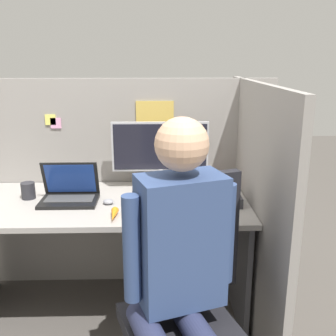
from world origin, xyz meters
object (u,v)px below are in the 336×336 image
(carrot_toy, at_px, (114,215))
(monitor, at_px, (160,149))
(laptop, at_px, (70,194))
(coffee_mug, at_px, (221,180))
(paper_box, at_px, (160,183))
(office_chair, at_px, (187,294))
(stapler, at_px, (236,199))
(person, at_px, (177,261))
(pen_cup, at_px, (28,191))

(carrot_toy, bearing_deg, monitor, 63.10)
(laptop, xyz_separation_m, coffee_mug, (0.92, 0.25, -0.00))
(paper_box, xyz_separation_m, carrot_toy, (-0.25, -0.48, -0.01))
(carrot_toy, bearing_deg, office_chair, -45.29)
(monitor, xyz_separation_m, office_chair, (0.11, -0.85, -0.48))
(stapler, bearing_deg, monitor, 145.20)
(stapler, bearing_deg, paper_box, 145.46)
(monitor, distance_m, person, 1.03)
(paper_box, bearing_deg, stapler, -34.54)
(monitor, relative_size, office_chair, 0.58)
(office_chair, bearing_deg, stapler, 59.71)
(paper_box, height_order, monitor, monitor)
(carrot_toy, xyz_separation_m, pen_cup, (-0.54, 0.32, 0.03))
(office_chair, bearing_deg, monitor, 97.34)
(paper_box, distance_m, person, 1.00)
(person, distance_m, coffee_mug, 1.08)
(pen_cup, bearing_deg, carrot_toy, -30.49)
(stapler, relative_size, person, 0.12)
(paper_box, relative_size, office_chair, 0.31)
(paper_box, height_order, carrot_toy, paper_box)
(stapler, bearing_deg, person, -117.89)
(office_chair, bearing_deg, coffee_mug, 72.03)
(person, height_order, coffee_mug, person)
(stapler, xyz_separation_m, pen_cup, (-1.21, 0.13, 0.02))
(stapler, xyz_separation_m, person, (-0.37, -0.70, 0.00))
(carrot_toy, xyz_separation_m, office_chair, (0.36, -0.36, -0.24))
(coffee_mug, bearing_deg, person, -108.05)
(laptop, height_order, stapler, laptop)
(office_chair, bearing_deg, carrot_toy, 134.71)
(stapler, height_order, pen_cup, pen_cup)
(monitor, bearing_deg, person, -86.71)
(carrot_toy, xyz_separation_m, coffee_mug, (0.64, 0.51, 0.02))
(stapler, xyz_separation_m, carrot_toy, (-0.68, -0.19, -0.01))
(monitor, distance_m, carrot_toy, 0.60)
(carrot_toy, bearing_deg, person, -59.35)
(carrot_toy, distance_m, office_chair, 0.56)
(office_chair, height_order, coffee_mug, office_chair)
(office_chair, distance_m, pen_cup, 1.15)
(laptop, relative_size, pen_cup, 3.33)
(carrot_toy, bearing_deg, stapler, 15.57)
(monitor, bearing_deg, paper_box, -90.00)
(carrot_toy, height_order, office_chair, office_chair)
(stapler, distance_m, coffee_mug, 0.32)
(monitor, height_order, office_chair, monitor)
(carrot_toy, distance_m, pen_cup, 0.62)
(coffee_mug, height_order, pen_cup, pen_cup)
(person, relative_size, pen_cup, 13.75)
(carrot_toy, bearing_deg, paper_box, 62.97)
(laptop, distance_m, person, 0.97)
(paper_box, distance_m, office_chair, 0.89)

